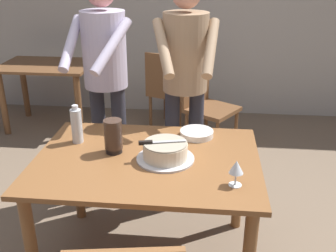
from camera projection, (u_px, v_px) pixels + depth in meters
back_wall at (182, 2)px, 4.72m from camera, size 10.00×0.12×2.70m
main_dining_table at (147, 175)px, 2.42m from camera, size 1.33×0.97×0.75m
cake_on_platter at (165, 152)px, 2.34m from camera, size 0.34×0.34×0.11m
cake_knife at (153, 142)px, 2.30m from camera, size 0.27×0.08×0.02m
plate_stack at (197, 133)px, 2.65m from camera, size 0.22×0.22×0.04m
wine_glass_near at (236, 168)px, 2.05m from camera, size 0.08×0.08×0.14m
water_bottle at (77, 125)px, 2.54m from camera, size 0.07×0.07×0.25m
hurricane_lamp at (113, 136)px, 2.40m from camera, size 0.11×0.11×0.21m
person_cutting_cake at (185, 73)px, 2.87m from camera, size 0.46×0.57×1.72m
person_standing_beside at (105, 70)px, 2.95m from camera, size 0.47×0.58×1.72m
background_table at (48, 78)px, 4.52m from camera, size 1.00×0.70×0.74m
background_chair_0 at (206, 102)px, 4.04m from camera, size 0.61×0.61×0.90m
background_chair_1 at (169, 88)px, 4.46m from camera, size 0.57×0.57×0.90m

